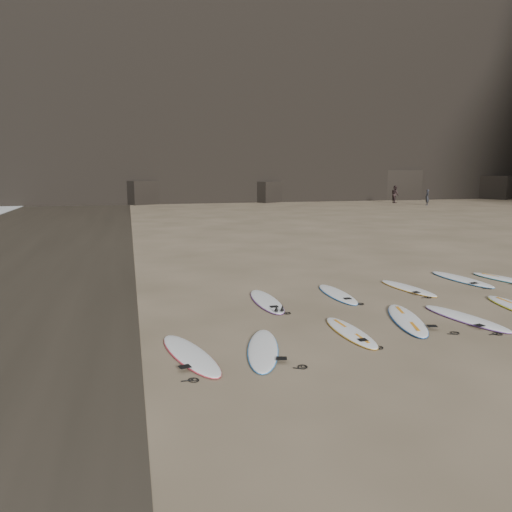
{
  "coord_description": "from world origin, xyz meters",
  "views": [
    {
      "loc": [
        -7.12,
        -10.51,
        3.69
      ],
      "look_at": [
        -4.01,
        1.69,
        1.5
      ],
      "focal_mm": 35.0,
      "sensor_mm": 36.0,
      "label": 1
    }
  ],
  "objects": [
    {
      "name": "surfboard_0",
      "position": [
        -4.56,
        -1.07,
        0.05
      ],
      "size": [
        1.26,
        2.6,
        0.09
      ],
      "primitive_type": "ellipsoid",
      "rotation": [
        0.0,
        0.0,
        -0.27
      ],
      "color": "white",
      "rests_on": "ground"
    },
    {
      "name": "ground",
      "position": [
        0.0,
        0.0,
        0.0
      ],
      "size": [
        240.0,
        240.0,
        0.0
      ],
      "primitive_type": "plane",
      "color": "#897559",
      "rests_on": "ground"
    },
    {
      "name": "surfboard_6",
      "position": [
        -1.22,
        2.84,
        0.05
      ],
      "size": [
        0.61,
        2.5,
        0.09
      ],
      "primitive_type": "ellipsoid",
      "rotation": [
        0.0,
        0.0,
        -0.0
      ],
      "color": "white",
      "rests_on": "ground"
    },
    {
      "name": "surfboard_3",
      "position": [
        0.9,
        -0.21,
        0.05
      ],
      "size": [
        1.16,
        2.67,
        0.09
      ],
      "primitive_type": "ellipsoid",
      "rotation": [
        0.0,
        0.0,
        0.22
      ],
      "color": "white",
      "rests_on": "ground"
    },
    {
      "name": "surfboard_11",
      "position": [
        -6.05,
        -1.0,
        0.05
      ],
      "size": [
        1.28,
        2.7,
        0.09
      ],
      "primitive_type": "ellipsoid",
      "rotation": [
        0.0,
        0.0,
        0.26
      ],
      "color": "white",
      "rests_on": "ground"
    },
    {
      "name": "surfboard_9",
      "position": [
        5.11,
        3.25,
        0.05
      ],
      "size": [
        1.34,
        2.68,
        0.09
      ],
      "primitive_type": "ellipsoid",
      "rotation": [
        0.0,
        0.0,
        0.29
      ],
      "color": "white",
      "rests_on": "ground"
    },
    {
      "name": "surfboard_7",
      "position": [
        1.22,
        2.99,
        0.04
      ],
      "size": [
        1.0,
        2.48,
        0.09
      ],
      "primitive_type": "ellipsoid",
      "rotation": [
        0.0,
        0.0,
        0.18
      ],
      "color": "white",
      "rests_on": "ground"
    },
    {
      "name": "surfboard_2",
      "position": [
        -0.59,
        0.03,
        0.05
      ],
      "size": [
        1.4,
        2.82,
        0.1
      ],
      "primitive_type": "ellipsoid",
      "rotation": [
        0.0,
        0.0,
        -0.28
      ],
      "color": "white",
      "rests_on": "ground"
    },
    {
      "name": "surfboard_8",
      "position": [
        3.65,
        3.68,
        0.05
      ],
      "size": [
        1.0,
        2.81,
        0.1
      ],
      "primitive_type": "ellipsoid",
      "rotation": [
        0.0,
        0.0,
        0.13
      ],
      "color": "white",
      "rests_on": "ground"
    },
    {
      "name": "surfboard_5",
      "position": [
        -3.48,
        2.57,
        0.05
      ],
      "size": [
        0.65,
        2.67,
        0.1
      ],
      "primitive_type": "ellipsoid",
      "rotation": [
        0.0,
        0.0,
        -0.0
      ],
      "color": "white",
      "rests_on": "ground"
    },
    {
      "name": "person_a",
      "position": [
        22.99,
        35.53,
        0.81
      ],
      "size": [
        0.53,
        0.68,
        1.63
      ],
      "primitive_type": "imported",
      "rotation": [
        0.0,
        0.0,
        4.44
      ],
      "color": "#222227",
      "rests_on": "ground"
    },
    {
      "name": "surfboard_1",
      "position": [
        -2.34,
        -0.49,
        0.04
      ],
      "size": [
        0.62,
        2.34,
        0.08
      ],
      "primitive_type": "ellipsoid",
      "rotation": [
        0.0,
        0.0,
        0.03
      ],
      "color": "white",
      "rests_on": "ground"
    },
    {
      "name": "person_b",
      "position": [
        21.53,
        39.49,
        0.96
      ],
      "size": [
        0.79,
        0.98,
        1.92
      ],
      "primitive_type": "imported",
      "rotation": [
        0.0,
        0.0,
        1.5
      ],
      "color": "black",
      "rests_on": "ground"
    },
    {
      "name": "headland",
      "position": [
        23.84,
        48.78,
        21.02
      ],
      "size": [
        170.0,
        101.0,
        63.47
      ],
      "color": "black",
      "rests_on": "ground"
    }
  ]
}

